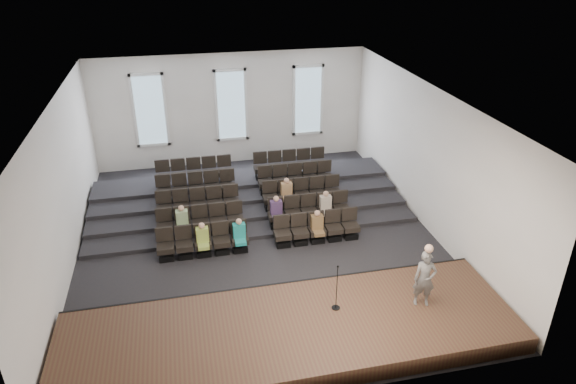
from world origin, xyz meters
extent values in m
plane|color=black|center=(0.00, 0.00, 0.00)|extent=(14.00, 14.00, 0.00)
cube|color=white|center=(0.00, 0.00, 5.01)|extent=(12.00, 14.00, 0.02)
cube|color=white|center=(0.00, 7.02, 2.50)|extent=(12.00, 0.04, 5.00)
cube|color=white|center=(0.00, -7.02, 2.50)|extent=(12.00, 0.04, 5.00)
cube|color=white|center=(-6.02, 0.00, 2.50)|extent=(0.04, 14.00, 5.00)
cube|color=white|center=(6.02, 0.00, 2.50)|extent=(0.04, 14.00, 5.00)
cube|color=#422F1C|center=(0.00, -5.10, 0.25)|extent=(11.80, 3.60, 0.50)
cube|color=black|center=(0.00, -3.33, 0.25)|extent=(11.80, 0.06, 0.52)
cube|color=black|center=(0.00, 2.33, 0.07)|extent=(11.80, 4.80, 0.15)
cube|color=black|center=(0.00, 2.85, 0.15)|extent=(11.80, 3.75, 0.30)
cube|color=black|center=(0.00, 3.38, 0.22)|extent=(11.80, 2.70, 0.45)
cube|color=black|center=(0.00, 3.90, 0.30)|extent=(11.80, 1.65, 0.60)
cube|color=black|center=(-3.13, -0.60, 0.10)|extent=(0.47, 0.43, 0.20)
cube|color=black|center=(-3.13, -0.60, 0.41)|extent=(0.55, 0.50, 0.19)
cube|color=black|center=(-3.13, -0.39, 0.82)|extent=(0.55, 0.08, 0.50)
cube|color=black|center=(-2.53, -0.60, 0.10)|extent=(0.47, 0.43, 0.20)
cube|color=black|center=(-2.53, -0.60, 0.41)|extent=(0.55, 0.50, 0.19)
cube|color=black|center=(-2.53, -0.39, 0.82)|extent=(0.55, 0.08, 0.50)
cube|color=black|center=(-1.93, -0.60, 0.10)|extent=(0.47, 0.43, 0.20)
cube|color=black|center=(-1.93, -0.60, 0.41)|extent=(0.55, 0.50, 0.19)
cube|color=black|center=(-1.93, -0.39, 0.82)|extent=(0.55, 0.08, 0.50)
cube|color=black|center=(-1.33, -0.60, 0.10)|extent=(0.47, 0.43, 0.20)
cube|color=black|center=(-1.33, -0.60, 0.41)|extent=(0.55, 0.50, 0.19)
cube|color=black|center=(-1.33, -0.39, 0.82)|extent=(0.55, 0.08, 0.50)
cube|color=black|center=(-0.73, -0.60, 0.10)|extent=(0.47, 0.43, 0.20)
cube|color=black|center=(-0.73, -0.60, 0.41)|extent=(0.55, 0.50, 0.19)
cube|color=black|center=(-0.73, -0.39, 0.82)|extent=(0.55, 0.08, 0.50)
cube|color=black|center=(0.73, -0.60, 0.10)|extent=(0.47, 0.43, 0.20)
cube|color=black|center=(0.73, -0.60, 0.41)|extent=(0.55, 0.50, 0.19)
cube|color=black|center=(0.73, -0.39, 0.82)|extent=(0.55, 0.08, 0.50)
cube|color=black|center=(1.33, -0.60, 0.10)|extent=(0.47, 0.43, 0.20)
cube|color=black|center=(1.33, -0.60, 0.41)|extent=(0.55, 0.50, 0.19)
cube|color=black|center=(1.33, -0.39, 0.82)|extent=(0.55, 0.08, 0.50)
cube|color=black|center=(1.93, -0.60, 0.10)|extent=(0.47, 0.43, 0.20)
cube|color=black|center=(1.93, -0.60, 0.41)|extent=(0.55, 0.50, 0.19)
cube|color=black|center=(1.93, -0.39, 0.82)|extent=(0.55, 0.08, 0.50)
cube|color=black|center=(2.53, -0.60, 0.10)|extent=(0.47, 0.43, 0.20)
cube|color=black|center=(2.53, -0.60, 0.41)|extent=(0.55, 0.50, 0.19)
cube|color=black|center=(2.53, -0.39, 0.82)|extent=(0.55, 0.08, 0.50)
cube|color=black|center=(3.13, -0.60, 0.10)|extent=(0.47, 0.43, 0.20)
cube|color=black|center=(3.13, -0.60, 0.41)|extent=(0.55, 0.50, 0.19)
cube|color=black|center=(3.13, -0.39, 0.82)|extent=(0.55, 0.08, 0.50)
cube|color=black|center=(-3.13, 0.45, 0.25)|extent=(0.47, 0.43, 0.20)
cube|color=black|center=(-3.13, 0.45, 0.56)|extent=(0.55, 0.50, 0.19)
cube|color=black|center=(-3.13, 0.66, 0.97)|extent=(0.55, 0.08, 0.50)
cube|color=black|center=(-2.53, 0.45, 0.25)|extent=(0.47, 0.43, 0.20)
cube|color=black|center=(-2.53, 0.45, 0.56)|extent=(0.55, 0.50, 0.19)
cube|color=black|center=(-2.53, 0.66, 0.97)|extent=(0.55, 0.08, 0.50)
cube|color=black|center=(-1.93, 0.45, 0.25)|extent=(0.47, 0.43, 0.20)
cube|color=black|center=(-1.93, 0.45, 0.56)|extent=(0.55, 0.50, 0.19)
cube|color=black|center=(-1.93, 0.66, 0.97)|extent=(0.55, 0.08, 0.50)
cube|color=black|center=(-1.33, 0.45, 0.25)|extent=(0.47, 0.43, 0.20)
cube|color=black|center=(-1.33, 0.45, 0.56)|extent=(0.55, 0.50, 0.19)
cube|color=black|center=(-1.33, 0.66, 0.97)|extent=(0.55, 0.08, 0.50)
cube|color=black|center=(-0.73, 0.45, 0.25)|extent=(0.47, 0.43, 0.20)
cube|color=black|center=(-0.73, 0.45, 0.56)|extent=(0.55, 0.50, 0.19)
cube|color=black|center=(-0.73, 0.66, 0.97)|extent=(0.55, 0.08, 0.50)
cube|color=black|center=(0.73, 0.45, 0.25)|extent=(0.47, 0.43, 0.20)
cube|color=black|center=(0.73, 0.45, 0.56)|extent=(0.55, 0.50, 0.19)
cube|color=black|center=(0.73, 0.66, 0.97)|extent=(0.55, 0.08, 0.50)
cube|color=black|center=(1.33, 0.45, 0.25)|extent=(0.47, 0.43, 0.20)
cube|color=black|center=(1.33, 0.45, 0.56)|extent=(0.55, 0.50, 0.19)
cube|color=black|center=(1.33, 0.66, 0.97)|extent=(0.55, 0.08, 0.50)
cube|color=black|center=(1.93, 0.45, 0.25)|extent=(0.47, 0.43, 0.20)
cube|color=black|center=(1.93, 0.45, 0.56)|extent=(0.55, 0.50, 0.19)
cube|color=black|center=(1.93, 0.66, 0.97)|extent=(0.55, 0.08, 0.50)
cube|color=black|center=(2.53, 0.45, 0.25)|extent=(0.47, 0.43, 0.20)
cube|color=black|center=(2.53, 0.45, 0.56)|extent=(0.55, 0.50, 0.19)
cube|color=black|center=(2.53, 0.66, 0.97)|extent=(0.55, 0.08, 0.50)
cube|color=black|center=(3.13, 0.45, 0.25)|extent=(0.47, 0.43, 0.20)
cube|color=black|center=(3.13, 0.45, 0.56)|extent=(0.55, 0.50, 0.19)
cube|color=black|center=(3.13, 0.66, 0.97)|extent=(0.55, 0.08, 0.50)
cube|color=black|center=(-3.13, 1.50, 0.40)|extent=(0.47, 0.42, 0.20)
cube|color=black|center=(-3.13, 1.50, 0.71)|extent=(0.55, 0.50, 0.19)
cube|color=black|center=(-3.13, 1.71, 1.12)|extent=(0.55, 0.08, 0.50)
cube|color=black|center=(-2.53, 1.50, 0.40)|extent=(0.47, 0.42, 0.20)
cube|color=black|center=(-2.53, 1.50, 0.71)|extent=(0.55, 0.50, 0.19)
cube|color=black|center=(-2.53, 1.71, 1.12)|extent=(0.55, 0.08, 0.50)
cube|color=black|center=(-1.93, 1.50, 0.40)|extent=(0.47, 0.42, 0.20)
cube|color=black|center=(-1.93, 1.50, 0.71)|extent=(0.55, 0.50, 0.19)
cube|color=black|center=(-1.93, 1.71, 1.12)|extent=(0.55, 0.08, 0.50)
cube|color=black|center=(-1.33, 1.50, 0.40)|extent=(0.47, 0.42, 0.20)
cube|color=black|center=(-1.33, 1.50, 0.71)|extent=(0.55, 0.50, 0.19)
cube|color=black|center=(-1.33, 1.71, 1.12)|extent=(0.55, 0.08, 0.50)
cube|color=black|center=(-0.73, 1.50, 0.40)|extent=(0.47, 0.42, 0.20)
cube|color=black|center=(-0.73, 1.50, 0.71)|extent=(0.55, 0.50, 0.19)
cube|color=black|center=(-0.73, 1.71, 1.12)|extent=(0.55, 0.08, 0.50)
cube|color=black|center=(0.73, 1.50, 0.40)|extent=(0.47, 0.42, 0.20)
cube|color=black|center=(0.73, 1.50, 0.71)|extent=(0.55, 0.50, 0.19)
cube|color=black|center=(0.73, 1.71, 1.12)|extent=(0.55, 0.08, 0.50)
cube|color=black|center=(1.33, 1.50, 0.40)|extent=(0.47, 0.42, 0.20)
cube|color=black|center=(1.33, 1.50, 0.71)|extent=(0.55, 0.50, 0.19)
cube|color=black|center=(1.33, 1.71, 1.12)|extent=(0.55, 0.08, 0.50)
cube|color=black|center=(1.93, 1.50, 0.40)|extent=(0.47, 0.42, 0.20)
cube|color=black|center=(1.93, 1.50, 0.71)|extent=(0.55, 0.50, 0.19)
cube|color=black|center=(1.93, 1.71, 1.12)|extent=(0.55, 0.08, 0.50)
cube|color=black|center=(2.53, 1.50, 0.40)|extent=(0.47, 0.42, 0.20)
cube|color=black|center=(2.53, 1.50, 0.71)|extent=(0.55, 0.50, 0.19)
cube|color=black|center=(2.53, 1.71, 1.12)|extent=(0.55, 0.08, 0.50)
cube|color=black|center=(3.13, 1.50, 0.40)|extent=(0.47, 0.42, 0.20)
cube|color=black|center=(3.13, 1.50, 0.71)|extent=(0.55, 0.50, 0.19)
cube|color=black|center=(3.13, 1.71, 1.12)|extent=(0.55, 0.08, 0.50)
cube|color=black|center=(-3.13, 2.55, 0.55)|extent=(0.47, 0.42, 0.20)
cube|color=black|center=(-3.13, 2.55, 0.86)|extent=(0.55, 0.50, 0.19)
cube|color=black|center=(-3.13, 2.76, 1.27)|extent=(0.55, 0.08, 0.50)
cube|color=black|center=(-2.53, 2.55, 0.55)|extent=(0.47, 0.42, 0.20)
cube|color=black|center=(-2.53, 2.55, 0.86)|extent=(0.55, 0.50, 0.19)
cube|color=black|center=(-2.53, 2.76, 1.27)|extent=(0.55, 0.08, 0.50)
cube|color=black|center=(-1.93, 2.55, 0.55)|extent=(0.47, 0.42, 0.20)
cube|color=black|center=(-1.93, 2.55, 0.86)|extent=(0.55, 0.50, 0.19)
cube|color=black|center=(-1.93, 2.76, 1.27)|extent=(0.55, 0.08, 0.50)
cube|color=black|center=(-1.33, 2.55, 0.55)|extent=(0.47, 0.42, 0.20)
cube|color=black|center=(-1.33, 2.55, 0.86)|extent=(0.55, 0.50, 0.19)
cube|color=black|center=(-1.33, 2.76, 1.27)|extent=(0.55, 0.08, 0.50)
cube|color=black|center=(-0.73, 2.55, 0.55)|extent=(0.47, 0.42, 0.20)
cube|color=black|center=(-0.73, 2.55, 0.86)|extent=(0.55, 0.50, 0.19)
cube|color=black|center=(-0.73, 2.76, 1.27)|extent=(0.55, 0.08, 0.50)
cube|color=black|center=(0.73, 2.55, 0.55)|extent=(0.47, 0.42, 0.20)
cube|color=black|center=(0.73, 2.55, 0.86)|extent=(0.55, 0.50, 0.19)
cube|color=black|center=(0.73, 2.76, 1.27)|extent=(0.55, 0.08, 0.50)
cube|color=black|center=(1.33, 2.55, 0.55)|extent=(0.47, 0.42, 0.20)
cube|color=black|center=(1.33, 2.55, 0.86)|extent=(0.55, 0.50, 0.19)
cube|color=black|center=(1.33, 2.76, 1.27)|extent=(0.55, 0.08, 0.50)
cube|color=black|center=(1.93, 2.55, 0.55)|extent=(0.47, 0.42, 0.20)
cube|color=black|center=(1.93, 2.55, 0.86)|extent=(0.55, 0.50, 0.19)
cube|color=black|center=(1.93, 2.76, 1.27)|extent=(0.55, 0.08, 0.50)
cube|color=black|center=(2.53, 2.55, 0.55)|extent=(0.47, 0.42, 0.20)
cube|color=black|center=(2.53, 2.55, 0.86)|extent=(0.55, 0.50, 0.19)
cube|color=black|center=(2.53, 2.76, 1.27)|extent=(0.55, 0.08, 0.50)
cube|color=black|center=(3.13, 2.55, 0.55)|extent=(0.47, 0.42, 0.20)
cube|color=black|center=(3.13, 2.55, 0.86)|extent=(0.55, 0.50, 0.19)
cube|color=black|center=(3.13, 2.76, 1.27)|extent=(0.55, 0.08, 0.50)
cube|color=black|center=(-3.13, 3.60, 0.70)|extent=(0.47, 0.42, 0.20)
cube|color=black|center=(-3.13, 3.60, 1.01)|extent=(0.55, 0.50, 0.19)
cube|color=black|center=(-3.13, 3.81, 1.42)|extent=(0.55, 0.08, 0.50)
cube|color=black|center=(-2.53, 3.60, 0.70)|extent=(0.47, 0.42, 0.20)
cube|color=black|center=(-2.53, 3.60, 1.01)|extent=(0.55, 0.50, 0.19)
cube|color=black|center=(-2.53, 3.81, 1.42)|extent=(0.55, 0.08, 0.50)
cube|color=black|center=(-1.93, 3.60, 0.70)|extent=(0.47, 0.42, 0.20)
cube|color=black|center=(-1.93, 3.60, 1.01)|extent=(0.55, 0.50, 0.19)
cube|color=black|center=(-1.93, 3.81, 1.42)|extent=(0.55, 0.08, 0.50)
cube|color=black|center=(-1.33, 3.60, 0.70)|extent=(0.47, 0.42, 0.20)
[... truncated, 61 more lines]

